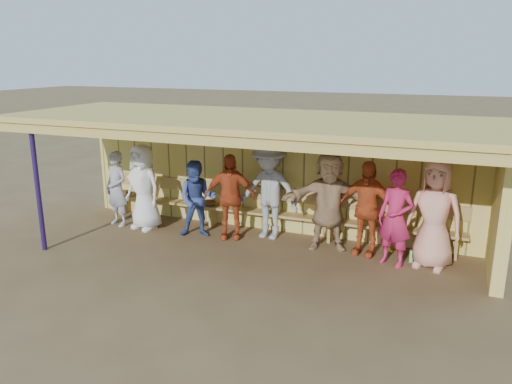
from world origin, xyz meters
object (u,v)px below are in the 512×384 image
Objects in this scene: player_extra at (366,208)px; player_c at (197,199)px; bench at (270,208)px; player_a at (117,189)px; player_g at (395,218)px; player_d at (230,196)px; player_f at (329,201)px; player_b at (144,187)px; player_e at (269,191)px; player_h at (434,214)px.

player_c is at bearing -165.08° from player_extra.
bench is (-2.03, 0.47, -0.35)m from player_extra.
player_g is at bearing 16.99° from player_a.
player_g is at bearing -16.91° from bench.
player_f reaches higher than player_d.
player_g is at bearing -22.05° from player_c.
player_d is at bearing -167.33° from player_extra.
player_e reaches higher than player_b.
player_b reaches higher than player_a.
player_c is (1.27, -0.01, -0.12)m from player_b.
player_b reaches higher than player_c.
bench is (1.27, 0.76, -0.25)m from player_c.
player_h is at bearing -21.62° from player_f.
player_f is 1.11× the size of player_g.
bench is (3.20, 0.78, -0.28)m from player_a.
bench is at bearing 25.00° from player_d.
player_h is at bearing -0.76° from player_e.
player_h is 3.29m from bench.
player_d is 0.98× the size of player_extra.
player_h is (0.62, 0.14, 0.10)m from player_g.
player_extra is 0.23× the size of bench.
player_f is at bearing -14.88° from player_c.
player_f is (2.59, 0.31, 0.16)m from player_c.
player_b is 1.91m from player_d.
player_d is 0.90× the size of player_h.
player_e is (3.29, 0.48, 0.16)m from player_a.
player_c is 0.91× the size of player_g.
player_d is at bearing -136.15° from bench.
player_c is 1.50m from bench.
player_a is 0.95× the size of player_g.
bench is (0.63, 0.60, -0.33)m from player_d.
player_e is at bearing -175.07° from player_extra.
player_f reaches higher than player_b.
player_a is at bearing 168.45° from player_f.
bench is (2.53, 0.76, -0.37)m from player_b.
player_c is 4.47m from player_h.
player_g is (1.25, -0.33, -0.09)m from player_f.
player_b reaches higher than player_extra.
player_b is at bearing -163.39° from bench.
bench is at bearing 176.69° from player_extra.
player_e is (0.72, 0.30, 0.12)m from player_d.
player_h is at bearing -20.21° from player_c.
player_g is 2.71m from bench.
player_f is 0.25× the size of bench.
player_extra is (2.65, 0.13, 0.02)m from player_d.
player_h reaches higher than player_d.
player_extra is at bearing 16.92° from player_b.
player_b is 1.05× the size of player_d.
bench is at bearing 145.50° from player_f.
player_f reaches higher than bench.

